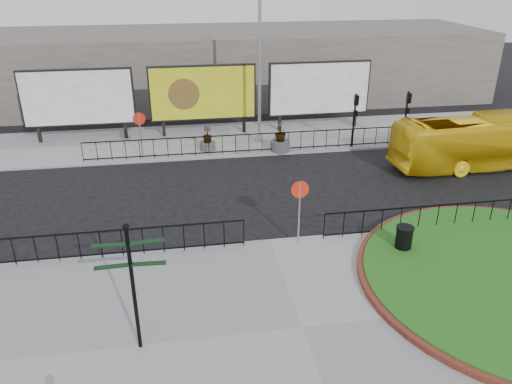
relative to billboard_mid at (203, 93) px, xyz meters
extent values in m
plane|color=black|center=(1.50, -12.97, -2.60)|extent=(90.00, 90.00, 0.00)
cube|color=gray|center=(1.50, -17.97, -2.54)|extent=(30.00, 10.00, 0.12)
cube|color=gray|center=(1.50, -0.97, -2.54)|extent=(44.00, 6.00, 0.12)
cylinder|color=gray|center=(-3.50, -3.57, -1.28)|extent=(0.07, 0.07, 2.40)
cylinder|color=red|center=(-3.50, -3.57, -0.33)|extent=(0.64, 0.03, 0.64)
cylinder|color=white|center=(-3.50, -3.55, -0.33)|extent=(0.50, 0.03, 0.50)
cylinder|color=gray|center=(2.50, -13.37, -1.28)|extent=(0.07, 0.07, 2.40)
cylinder|color=red|center=(2.50, -13.37, -0.33)|extent=(0.64, 0.03, 0.64)
cylinder|color=white|center=(2.50, -13.35, -0.33)|extent=(0.50, 0.03, 0.50)
cube|color=black|center=(-9.40, 0.03, -1.98)|extent=(0.18, 0.18, 1.00)
cube|color=black|center=(-4.60, 0.03, -1.98)|extent=(0.18, 0.18, 1.00)
cube|color=black|center=(-7.00, 0.03, 0.02)|extent=(6.20, 0.25, 3.20)
cube|color=white|center=(-7.00, -0.13, 0.02)|extent=(6.00, 0.06, 3.00)
cube|color=black|center=(-2.40, 0.03, -1.98)|extent=(0.18, 0.18, 1.00)
cube|color=black|center=(2.40, 0.03, -1.98)|extent=(0.18, 0.18, 1.00)
cube|color=black|center=(0.00, 0.03, 0.02)|extent=(6.20, 0.25, 3.20)
cube|color=#CAD51E|center=(0.00, -0.13, 0.02)|extent=(6.00, 0.06, 3.00)
cube|color=black|center=(4.60, 0.03, -1.98)|extent=(0.18, 0.18, 1.00)
cube|color=black|center=(9.40, 0.03, -1.98)|extent=(0.18, 0.18, 1.00)
cube|color=black|center=(7.00, 0.03, 0.02)|extent=(6.20, 0.25, 3.20)
cube|color=white|center=(7.00, -0.13, 0.02)|extent=(6.00, 0.06, 3.00)
cylinder|color=gray|center=(3.00, -1.97, 2.02)|extent=(0.18, 0.18, 9.00)
cylinder|color=black|center=(8.00, -3.57, -0.98)|extent=(0.10, 0.10, 3.00)
cube|color=black|center=(8.00, -3.69, 0.17)|extent=(0.22, 0.18, 0.55)
cube|color=black|center=(8.00, -3.69, -0.53)|extent=(0.20, 0.16, 0.30)
cylinder|color=black|center=(11.00, -3.57, -0.98)|extent=(0.10, 0.10, 3.00)
cube|color=black|center=(11.00, -3.69, 0.17)|extent=(0.22, 0.18, 0.55)
cube|color=black|center=(11.00, -3.69, -0.53)|extent=(0.20, 0.16, 0.30)
cube|color=slate|center=(1.50, 9.03, -0.10)|extent=(40.00, 10.00, 5.00)
cylinder|color=black|center=(-2.99, -18.01, -0.67)|extent=(0.10, 0.10, 3.62)
sphere|color=black|center=(-2.99, -18.01, 1.20)|extent=(0.16, 0.16, 0.16)
cube|color=black|center=(-3.44, -17.99, 0.71)|extent=(0.86, 0.21, 0.03)
cube|color=black|center=(-2.54, -17.97, 0.71)|extent=(0.86, 0.23, 0.03)
cube|color=black|center=(-3.44, -18.03, 0.13)|extent=(0.85, 0.19, 0.03)
cube|color=black|center=(-2.54, -18.04, 0.13)|extent=(0.86, 0.21, 0.03)
cylinder|color=black|center=(6.00, -14.64, -2.00)|extent=(0.58, 0.58, 0.97)
cylinder|color=black|center=(6.00, -14.64, -1.48)|extent=(0.62, 0.62, 0.06)
imported|color=gold|center=(13.65, -7.25, -1.26)|extent=(9.70, 2.69, 2.68)
cylinder|color=#4C4C4F|center=(-0.03, -2.83, -2.26)|extent=(0.85, 0.85, 0.44)
imported|color=#185316|center=(-0.03, -2.83, -1.59)|extent=(0.70, 0.70, 0.90)
cylinder|color=#4C4C4F|center=(3.89, -3.57, -2.20)|extent=(1.06, 1.06, 0.55)
imported|color=#185316|center=(3.89, -3.57, -1.40)|extent=(0.79, 0.79, 1.05)
camera|label=1|loc=(-1.62, -28.83, 6.94)|focal=35.00mm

